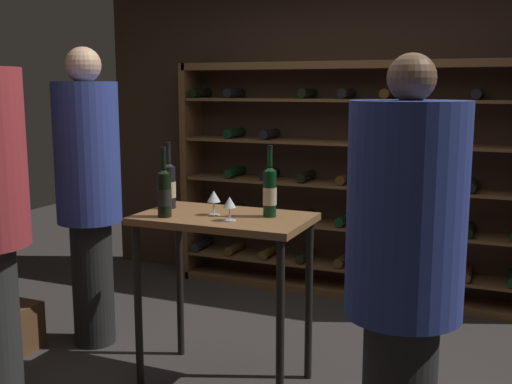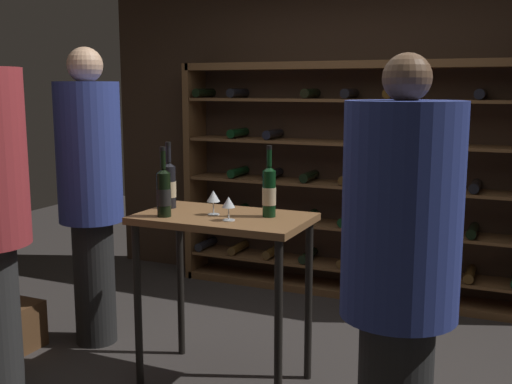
% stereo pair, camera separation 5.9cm
% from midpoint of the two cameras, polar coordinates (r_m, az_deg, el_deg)
% --- Properties ---
extents(ground_plane, '(9.94, 9.94, 0.00)m').
position_cam_midpoint_polar(ground_plane, '(3.83, -0.24, -16.97)').
color(ground_plane, '#383330').
extents(back_wall, '(4.57, 0.10, 2.97)m').
position_cam_midpoint_polar(back_wall, '(5.30, 8.22, 7.03)').
color(back_wall, '#3D2B1E').
rests_on(back_wall, ground).
extents(wine_rack, '(2.89, 0.32, 1.91)m').
position_cam_midpoint_polar(wine_rack, '(5.14, 7.88, 0.85)').
color(wine_rack, brown).
rests_on(wine_rack, ground).
extents(tasting_table, '(0.96, 0.57, 1.00)m').
position_cam_midpoint_polar(tasting_table, '(3.55, -3.41, -4.44)').
color(tasting_table, brown).
rests_on(tasting_table, ground).
extents(person_guest_plum_blouse, '(0.47, 0.47, 1.84)m').
position_cam_midpoint_polar(person_guest_plum_blouse, '(2.58, 12.74, -6.33)').
color(person_guest_plum_blouse, '#262626').
rests_on(person_guest_plum_blouse, ground).
extents(person_guest_khaki, '(0.42, 0.42, 1.96)m').
position_cam_midpoint_polar(person_guest_khaki, '(4.21, -15.44, 0.72)').
color(person_guest_khaki, black).
rests_on(person_guest_khaki, ground).
extents(wine_bottle_gold_foil, '(0.08, 0.08, 0.40)m').
position_cam_midpoint_polar(wine_bottle_gold_foil, '(3.45, 0.76, 0.08)').
color(wine_bottle_gold_foil, black).
rests_on(wine_bottle_gold_foil, tasting_table).
extents(wine_bottle_green_slim, '(0.08, 0.08, 0.39)m').
position_cam_midpoint_polar(wine_bottle_green_slim, '(3.73, -8.44, 0.65)').
color(wine_bottle_green_slim, black).
rests_on(wine_bottle_green_slim, tasting_table).
extents(wine_bottle_amber_reserve, '(0.08, 0.08, 0.39)m').
position_cam_midpoint_polar(wine_bottle_amber_reserve, '(3.49, -8.87, -0.02)').
color(wine_bottle_amber_reserve, black).
rests_on(wine_bottle_amber_reserve, tasting_table).
extents(wine_glass_stemmed_right, '(0.07, 0.07, 0.13)m').
position_cam_midpoint_polar(wine_glass_stemmed_right, '(3.36, -2.94, -1.07)').
color(wine_glass_stemmed_right, silver).
rests_on(wine_glass_stemmed_right, tasting_table).
extents(wine_glass_stemmed_center, '(0.08, 0.08, 0.14)m').
position_cam_midpoint_polar(wine_glass_stemmed_center, '(3.51, -4.36, -0.51)').
color(wine_glass_stemmed_center, silver).
rests_on(wine_glass_stemmed_center, tasting_table).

